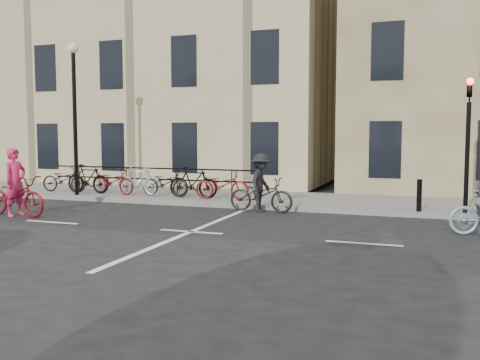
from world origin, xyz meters
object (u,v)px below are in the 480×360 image
(cyclist_pink, at_px, (16,192))
(lamp_post, at_px, (74,100))
(traffic_light, at_px, (468,128))
(cyclist_dark, at_px, (261,189))

(cyclist_pink, bearing_deg, lamp_post, 18.87)
(traffic_light, distance_m, cyclist_dark, 5.93)
(lamp_post, distance_m, cyclist_dark, 7.65)
(lamp_post, xyz_separation_m, cyclist_pink, (0.81, -3.83, -2.82))
(lamp_post, distance_m, cyclist_pink, 4.82)
(traffic_light, height_order, cyclist_dark, traffic_light)
(lamp_post, xyz_separation_m, cyclist_dark, (7.08, -0.76, -2.81))
(traffic_light, bearing_deg, lamp_post, 179.73)
(traffic_light, relative_size, cyclist_pink, 1.75)
(cyclist_dark, bearing_deg, lamp_post, 85.85)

